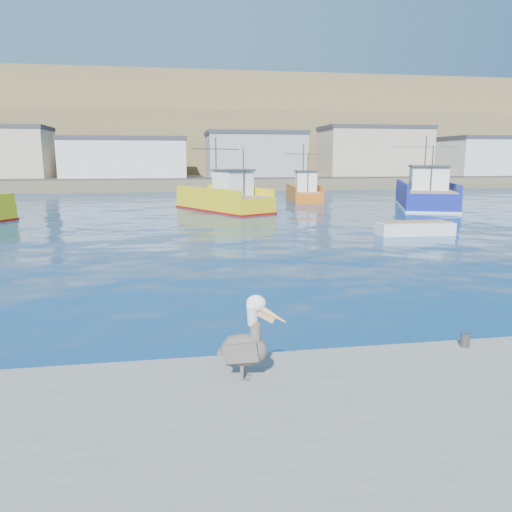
{
  "coord_description": "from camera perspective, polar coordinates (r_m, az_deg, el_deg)",
  "views": [
    {
      "loc": [
        -3.25,
        -12.86,
        4.57
      ],
      "look_at": [
        -0.63,
        2.66,
        1.48
      ],
      "focal_mm": 35.0,
      "sensor_mm": 36.0,
      "label": 1
    }
  ],
  "objects": [
    {
      "name": "trawler_blue",
      "position": [
        50.12,
        18.75,
        6.61
      ],
      "size": [
        8.87,
        13.68,
        6.72
      ],
      "color": "navy",
      "rests_on": "ground"
    },
    {
      "name": "dock_bollards",
      "position": [
        10.94,
        11.91,
        -10.13
      ],
      "size": [
        36.2,
        0.2,
        0.3
      ],
      "color": "#4C4C4C",
      "rests_on": "dock"
    },
    {
      "name": "far_shore",
      "position": [
        122.18,
        -8.26,
        13.09
      ],
      "size": [
        200.0,
        81.0,
        24.0
      ],
      "color": "brown",
      "rests_on": "ground"
    },
    {
      "name": "trawler_yellow_b",
      "position": [
        44.16,
        -3.6,
        6.48
      ],
      "size": [
        8.18,
        11.11,
        6.43
      ],
      "color": "yellow",
      "rests_on": "ground"
    },
    {
      "name": "boat_orange",
      "position": [
        54.27,
        5.55,
        7.32
      ],
      "size": [
        4.06,
        8.03,
        6.01
      ],
      "color": "#C25710",
      "rests_on": "ground"
    },
    {
      "name": "pelican",
      "position": [
        9.4,
        -1.06,
        -9.92
      ],
      "size": [
        1.3,
        0.78,
        1.63
      ],
      "color": "#595451",
      "rests_on": "dock"
    },
    {
      "name": "ground",
      "position": [
        14.03,
        4.39,
        -7.92
      ],
      "size": [
        260.0,
        260.0,
        0.0
      ],
      "primitive_type": "plane",
      "color": "navy",
      "rests_on": "ground"
    },
    {
      "name": "skiff_mid",
      "position": [
        31.77,
        17.66,
        2.91
      ],
      "size": [
        4.58,
        1.67,
        0.99
      ],
      "color": "silver",
      "rests_on": "ground"
    }
  ]
}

